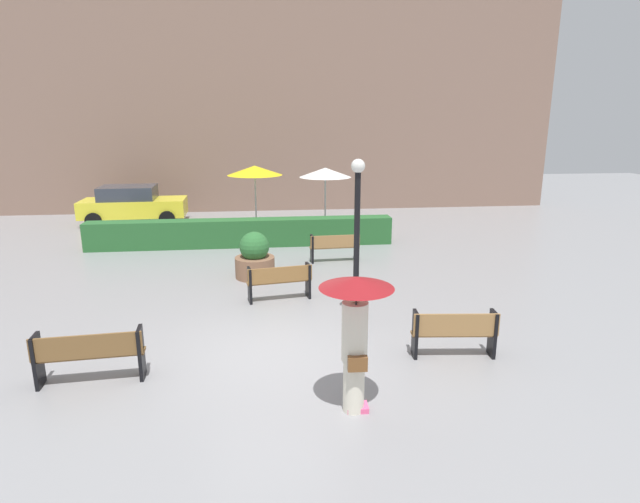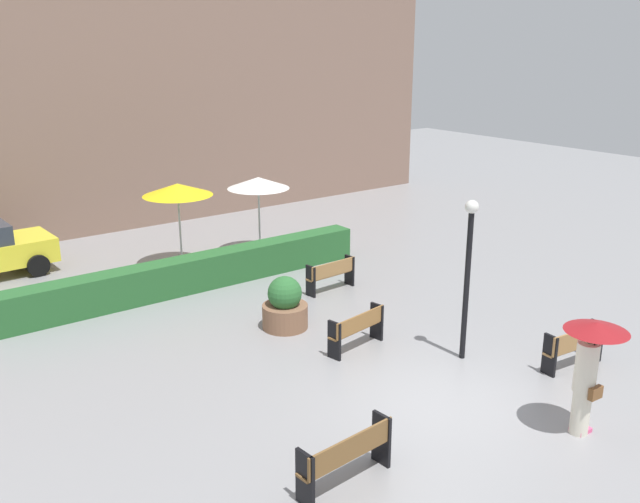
{
  "view_description": "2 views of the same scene",
  "coord_description": "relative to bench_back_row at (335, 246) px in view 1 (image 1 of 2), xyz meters",
  "views": [
    {
      "loc": [
        -0.05,
        -8.82,
        4.23
      ],
      "look_at": [
        1.34,
        3.52,
        1.0
      ],
      "focal_mm": 28.5,
      "sensor_mm": 36.0,
      "label": 1
    },
    {
      "loc": [
        -8.71,
        -7.84,
        6.59
      ],
      "look_at": [
        1.03,
        5.16,
        1.54
      ],
      "focal_mm": 38.5,
      "sensor_mm": 36.0,
      "label": 2
    }
  ],
  "objects": [
    {
      "name": "bench_back_row",
      "position": [
        0.0,
        0.0,
        0.0
      ],
      "size": [
        1.53,
        0.43,
        0.85
      ],
      "color": "#9E7242",
      "rests_on": "ground"
    },
    {
      "name": "patio_umbrella_white",
      "position": [
        0.19,
        3.96,
        1.82
      ],
      "size": [
        1.93,
        1.93,
        2.51
      ],
      "color": "silver",
      "rests_on": "ground"
    },
    {
      "name": "patio_umbrella_yellow",
      "position": [
        -2.41,
        4.19,
        1.9
      ],
      "size": [
        2.04,
        2.04,
        2.59
      ],
      "color": "silver",
      "rests_on": "ground"
    },
    {
      "name": "lamp_post",
      "position": [
        -0.26,
        -4.95,
        1.67
      ],
      "size": [
        0.28,
        0.28,
        3.49
      ],
      "color": "black",
      "rests_on": "ground"
    },
    {
      "name": "bench_mid_center",
      "position": [
        -1.8,
        -3.26,
        0.01
      ],
      "size": [
        1.58,
        0.59,
        0.86
      ],
      "color": "olive",
      "rests_on": "ground"
    },
    {
      "name": "bench_near_left",
      "position": [
        -5.04,
        -6.89,
        0.03
      ],
      "size": [
        1.74,
        0.51,
        0.89
      ],
      "color": "brown",
      "rests_on": "ground"
    },
    {
      "name": "bench_near_right",
      "position": [
        1.26,
        -6.65,
        0.01
      ],
      "size": [
        1.56,
        0.48,
        0.87
      ],
      "color": "#9E7242",
      "rests_on": "ground"
    },
    {
      "name": "parked_car",
      "position": [
        -7.56,
        6.89,
        0.31
      ],
      "size": [
        4.26,
        2.09,
        1.57
      ],
      "color": "yellow",
      "rests_on": "ground"
    },
    {
      "name": "pedestrian_with_umbrella",
      "position": [
        -0.88,
        -8.24,
        0.92
      ],
      "size": [
        1.06,
        1.06,
        2.13
      ],
      "color": "silver",
      "rests_on": "ground"
    },
    {
      "name": "ground_plane",
      "position": [
        -2.09,
        -6.05,
        -0.5
      ],
      "size": [
        60.0,
        60.0,
        0.0
      ],
      "primitive_type": "plane",
      "color": "gray"
    },
    {
      "name": "hedge_strip",
      "position": [
        -2.89,
        2.35,
        -0.04
      ],
      "size": [
        10.35,
        0.7,
        0.94
      ],
      "primitive_type": "cube",
      "color": "#28602D",
      "rests_on": "ground"
    },
    {
      "name": "building_facade",
      "position": [
        -2.09,
        9.95,
        5.45
      ],
      "size": [
        28.0,
        1.2,
        11.9
      ],
      "primitive_type": "cube",
      "color": "#846656",
      "rests_on": "ground"
    },
    {
      "name": "planter_pot",
      "position": [
        -2.41,
        -1.32,
        0.04
      ],
      "size": [
        1.08,
        1.08,
        1.28
      ],
      "color": "brown",
      "rests_on": "ground"
    }
  ]
}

